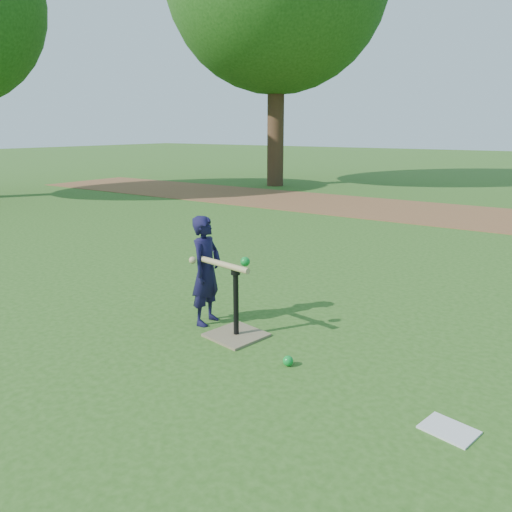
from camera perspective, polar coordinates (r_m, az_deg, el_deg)
The scene contains 7 objects.
ground at distance 4.27m, azimuth -1.69°, elevation -9.60°, with size 80.00×80.00×0.00m, color #285116.
dirt_strip at distance 11.03m, azimuth 22.01°, elevation 4.35°, with size 24.00×3.00×0.01m, color brown.
child at distance 4.50m, azimuth -5.71°, elevation -1.66°, with size 0.36×0.24×0.99m, color black.
wiffle_ball_ground at distance 3.84m, azimuth 3.69°, elevation -11.87°, with size 0.08×0.08×0.08m, color #0C892A.
clipboard at distance 3.33m, azimuth 21.19°, elevation -18.03°, with size 0.30×0.23×0.01m, color silver.
batting_tee at distance 4.31m, azimuth -2.28°, elevation -7.80°, with size 0.50×0.50×0.61m.
swing_action at distance 4.20m, azimuth -3.67°, elevation -0.84°, with size 0.63×0.19×0.11m.
Camera 1 is at (2.31, -3.14, 1.74)m, focal length 35.00 mm.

